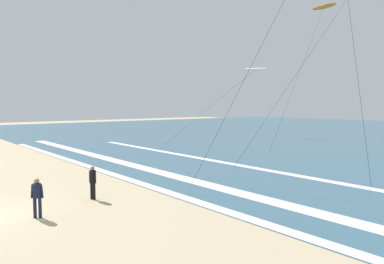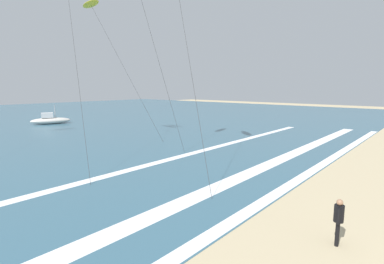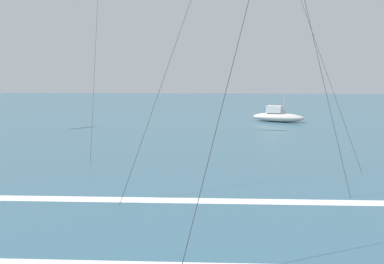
% 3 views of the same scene
% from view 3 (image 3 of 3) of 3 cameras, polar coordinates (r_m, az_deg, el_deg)
% --- Properties ---
extents(ocean_surface, '(140.00, 90.00, 0.01)m').
position_cam_3_polar(ocean_surface, '(52.71, 1.00, 2.48)').
color(ocean_surface, '#386075').
rests_on(ocean_surface, ground).
extents(wave_foam_outer_break, '(50.64, 0.73, 0.01)m').
position_cam_3_polar(wave_foam_outer_break, '(17.52, 3.82, -8.99)').
color(wave_foam_outer_break, white).
rests_on(wave_foam_outer_break, ocean_surface).
extents(offshore_boat, '(5.45, 3.59, 2.70)m').
position_cam_3_polar(offshore_boat, '(44.71, 11.13, 2.03)').
color(offshore_boat, beige).
rests_on(offshore_boat, ground).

